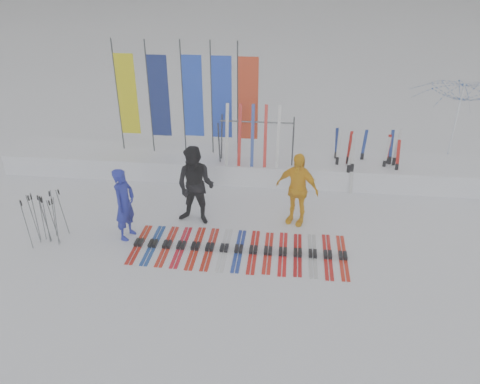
# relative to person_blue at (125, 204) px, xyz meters

# --- Properties ---
(ground) EXTENTS (120.00, 120.00, 0.00)m
(ground) POSITION_rel_person_blue_xyz_m (2.34, -1.01, -0.86)
(ground) COLOR white
(ground) RESTS_ON ground
(snow_bank) EXTENTS (14.00, 1.60, 0.60)m
(snow_bank) POSITION_rel_person_blue_xyz_m (2.34, 3.59, -0.56)
(snow_bank) COLOR white
(snow_bank) RESTS_ON ground
(person_blue) EXTENTS (0.54, 0.70, 1.71)m
(person_blue) POSITION_rel_person_blue_xyz_m (0.00, 0.00, 0.00)
(person_blue) COLOR #1B249D
(person_blue) RESTS_ON ground
(person_black) EXTENTS (1.06, 0.90, 1.95)m
(person_black) POSITION_rel_person_blue_xyz_m (1.46, 0.83, 0.12)
(person_black) COLOR black
(person_black) RESTS_ON ground
(person_yellow) EXTENTS (1.15, 0.81, 1.81)m
(person_yellow) POSITION_rel_person_blue_xyz_m (3.84, 1.09, 0.05)
(person_yellow) COLOR yellow
(person_yellow) RESTS_ON ground
(tent_canopy) EXTENTS (3.12, 3.17, 2.69)m
(tent_canopy) POSITION_rel_person_blue_xyz_m (8.41, 4.80, 0.49)
(tent_canopy) COLOR white
(tent_canopy) RESTS_ON ground
(ski_row) EXTENTS (4.71, 1.70, 0.07)m
(ski_row) POSITION_rel_person_blue_xyz_m (2.63, -0.30, -0.82)
(ski_row) COLOR red
(ski_row) RESTS_ON ground
(pole_cluster) EXTENTS (0.62, 0.74, 1.26)m
(pole_cluster) POSITION_rel_person_blue_xyz_m (-1.72, -0.39, -0.26)
(pole_cluster) COLOR #595B60
(pole_cluster) RESTS_ON ground
(feather_flags) EXTENTS (4.02, 0.12, 3.20)m
(feather_flags) POSITION_rel_person_blue_xyz_m (0.74, 3.73, 1.39)
(feather_flags) COLOR #383A3F
(feather_flags) RESTS_ON ground
(ski_rack) EXTENTS (2.04, 0.80, 1.23)m
(ski_rack) POSITION_rel_person_blue_xyz_m (2.70, 3.19, 0.53)
(ski_rack) COLOR #383A3F
(ski_rack) RESTS_ON ground
(upright_skis) EXTENTS (1.68, 0.98, 1.68)m
(upright_skis) POSITION_rel_person_blue_xyz_m (5.71, 3.30, -0.08)
(upright_skis) COLOR red
(upright_skis) RESTS_ON ground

